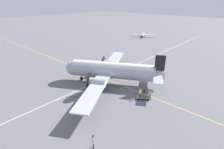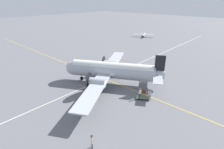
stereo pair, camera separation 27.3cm
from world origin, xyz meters
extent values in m
plane|color=slate|center=(0.00, 0.00, 0.00)|extent=(300.00, 300.00, 0.00)
cube|color=gold|center=(0.00, 0.46, 0.00)|extent=(120.00, 0.16, 0.01)
cube|color=silver|center=(-2.56, 0.00, 0.00)|extent=(0.16, 120.00, 0.01)
cylinder|color=#ADB2BC|center=(0.00, 0.00, 2.47)|extent=(15.08, 10.15, 2.74)
cylinder|color=white|center=(0.00, 0.00, 3.23)|extent=(14.00, 9.06, 1.92)
sphere|color=#ADB2BC|center=(-6.86, -3.88, 2.47)|extent=(2.61, 2.61, 2.61)
cylinder|color=#ADB2BC|center=(6.86, 3.88, 2.61)|extent=(3.42, 2.83, 1.51)
cube|color=black|center=(7.37, 4.17, 4.53)|extent=(1.58, 0.97, 3.16)
cube|color=#ADB2BC|center=(7.20, 4.07, 2.75)|extent=(5.57, 8.24, 0.10)
cube|color=#ADB2BC|center=(-1.00, -0.57, 2.13)|extent=(15.40, 24.61, 0.20)
cylinder|color=#ADB2BC|center=(1.01, -4.67, 2.15)|extent=(3.09, 2.64, 1.51)
cylinder|color=black|center=(-0.28, -5.40, 2.15)|extent=(1.60, 2.78, 3.17)
sphere|color=black|center=(-0.40, -5.47, 2.15)|extent=(0.53, 0.53, 0.53)
cylinder|color=#ADB2BC|center=(-3.49, 3.27, 2.15)|extent=(3.09, 2.64, 1.51)
cylinder|color=black|center=(-4.78, 2.54, 2.15)|extent=(1.60, 2.78, 3.17)
sphere|color=black|center=(-4.89, 2.48, 2.15)|extent=(0.53, 0.53, 0.53)
cylinder|color=#4C4C51|center=(1.24, -4.54, 1.05)|extent=(0.18, 0.18, 1.00)
cylinder|color=black|center=(1.24, -4.54, 0.55)|extent=(1.11, 0.80, 1.10)
cylinder|color=#4C4C51|center=(-3.25, 3.41, 1.05)|extent=(0.18, 0.18, 1.00)
cylinder|color=black|center=(-3.25, 3.41, 0.55)|extent=(1.11, 0.80, 1.10)
cylinder|color=#4C4C51|center=(-5.36, -3.03, 0.79)|extent=(0.14, 0.14, 0.89)
cylinder|color=black|center=(-5.36, -3.03, 0.35)|extent=(0.70, 0.50, 0.70)
cylinder|color=#2D2D33|center=(9.03, -13.09, 0.40)|extent=(0.12, 0.12, 0.80)
cylinder|color=#2D2D33|center=(9.22, -13.23, 0.40)|extent=(0.12, 0.12, 0.80)
cube|color=beige|center=(9.12, -13.16, 1.10)|extent=(0.42, 0.38, 0.60)
sphere|color=#8C6647|center=(9.12, -13.16, 1.53)|extent=(0.27, 0.27, 0.27)
cylinder|color=beige|center=(8.93, -13.02, 1.07)|extent=(0.09, 0.09, 0.57)
cylinder|color=beige|center=(9.31, -13.30, 1.07)|extent=(0.09, 0.09, 0.57)
cube|color=navy|center=(9.18, -13.08, 1.17)|extent=(0.04, 0.04, 0.38)
cylinder|color=#2D2D33|center=(9.12, -13.16, 1.64)|extent=(0.39, 0.39, 0.07)
cylinder|color=#473D2D|center=(7.03, -0.84, 0.40)|extent=(0.12, 0.12, 0.80)
cylinder|color=#473D2D|center=(6.99, -1.07, 0.40)|extent=(0.12, 0.12, 0.80)
cube|color=white|center=(7.01, -0.96, 1.10)|extent=(0.25, 0.41, 0.60)
sphere|color=tan|center=(7.01, -0.96, 1.53)|extent=(0.27, 0.27, 0.27)
cylinder|color=white|center=(7.05, -0.72, 1.07)|extent=(0.09, 0.09, 0.57)
cylinder|color=white|center=(6.97, -1.19, 1.07)|extent=(0.09, 0.09, 0.57)
cylinder|color=#473D2D|center=(7.01, -0.96, 1.64)|extent=(0.33, 0.33, 0.07)
cylinder|color=navy|center=(8.57, -0.36, 0.42)|extent=(0.12, 0.12, 0.83)
cylinder|color=navy|center=(8.33, -0.36, 0.42)|extent=(0.12, 0.12, 0.83)
cube|color=white|center=(8.45, -0.36, 1.15)|extent=(0.40, 0.20, 0.62)
sphere|color=tan|center=(8.45, -0.36, 1.60)|extent=(0.28, 0.28, 0.28)
cylinder|color=white|center=(8.70, -0.37, 1.11)|extent=(0.10, 0.10, 0.59)
cylinder|color=white|center=(8.20, -0.36, 1.11)|extent=(0.10, 0.10, 0.59)
cube|color=navy|center=(8.45, -0.46, 1.22)|extent=(0.05, 0.01, 0.40)
cylinder|color=navy|center=(8.45, -0.36, 1.72)|extent=(0.30, 0.30, 0.07)
cube|color=maroon|center=(6.68, 0.79, 0.29)|extent=(0.36, 0.14, 0.58)
cube|color=#551515|center=(6.68, 0.79, 0.61)|extent=(0.13, 0.10, 0.02)
cube|color=brown|center=(6.39, 0.67, 0.27)|extent=(0.46, 0.18, 0.54)
cube|color=#4A3520|center=(6.39, 0.67, 0.57)|extent=(0.17, 0.13, 0.02)
cube|color=#4C6047|center=(7.65, -0.92, 0.30)|extent=(2.34, 2.09, 0.04)
cube|color=#4C6047|center=(8.49, -0.31, 0.54)|extent=(0.63, 0.86, 0.04)
cylinder|color=#4C6047|center=(8.78, -0.70, 0.43)|extent=(0.04, 0.04, 0.22)
cylinder|color=#4C6047|center=(8.21, 0.08, 0.43)|extent=(0.04, 0.04, 0.22)
cylinder|color=black|center=(7.23, -1.73, 0.14)|extent=(0.26, 0.21, 0.28)
cylinder|color=black|center=(6.75, -1.06, 0.14)|extent=(0.26, 0.21, 0.28)
cylinder|color=black|center=(8.55, -0.78, 0.14)|extent=(0.26, 0.21, 0.28)
cylinder|color=black|center=(8.07, -0.11, 0.14)|extent=(0.26, 0.21, 0.28)
cylinder|color=#B7BCC6|center=(-19.90, 41.91, 0.71)|extent=(3.38, 5.58, 0.72)
sphere|color=black|center=(-18.48, 39.17, 0.71)|extent=(0.65, 0.65, 0.65)
cube|color=#B7BCC6|center=(-19.75, 41.62, 1.04)|extent=(8.29, 4.92, 0.08)
cube|color=#B7BCC6|center=(-21.24, 44.48, 1.29)|extent=(0.30, 0.49, 0.94)
cube|color=#B7BCC6|center=(-21.24, 44.48, 0.82)|extent=(2.78, 1.75, 0.04)
cylinder|color=black|center=(-18.93, 40.05, 0.14)|extent=(0.20, 0.29, 0.28)
cylinder|color=#4C4C51|center=(-18.93, 40.05, 0.24)|extent=(0.06, 0.06, 0.21)
cylinder|color=black|center=(-19.47, 42.51, 0.14)|extent=(0.20, 0.29, 0.28)
cylinder|color=#4C4C51|center=(-19.47, 42.51, 0.24)|extent=(0.06, 0.06, 0.21)
cylinder|color=black|center=(-20.64, 41.90, 0.14)|extent=(0.20, 0.29, 0.28)
cylinder|color=#4C4C51|center=(-20.64, 41.90, 0.24)|extent=(0.06, 0.06, 0.21)
cube|color=orange|center=(2.61, -7.69, 0.01)|extent=(0.40, 0.40, 0.03)
cone|color=orange|center=(2.61, -7.69, 0.26)|extent=(0.33, 0.33, 0.52)
camera|label=1|loc=(20.11, -22.38, 14.88)|focal=28.00mm
camera|label=2|loc=(20.31, -22.20, 14.88)|focal=28.00mm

